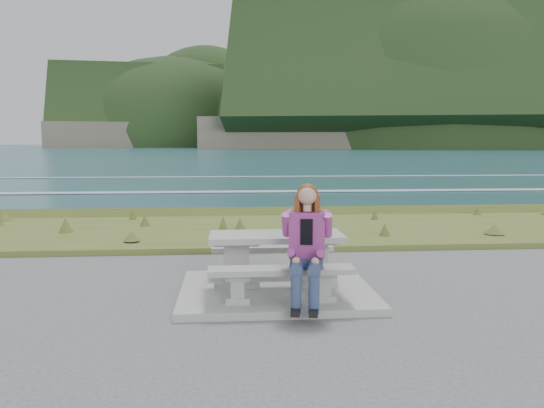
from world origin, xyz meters
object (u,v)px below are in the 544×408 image
object	(u,v)px
picnic_table	(276,246)
seated_woman	(306,262)
bench_landward	(281,275)
bench_seaward	(272,252)

from	to	relation	value
picnic_table	seated_woman	world-z (taller)	seated_woman
picnic_table	seated_woman	bearing A→B (deg)	-70.94
bench_landward	bench_seaward	bearing A→B (deg)	90.00
bench_seaward	seated_woman	bearing A→B (deg)	-79.33
bench_landward	bench_seaward	size ratio (longest dim) A/B	1.00
picnic_table	bench_landward	xyz separation A→B (m)	(0.00, -0.70, -0.23)
bench_landward	seated_woman	distance (m)	0.38
picnic_table	seated_woman	xyz separation A→B (m)	(0.29, -0.84, -0.04)
bench_seaward	seated_woman	xyz separation A→B (m)	(0.29, -1.54, 0.20)
bench_landward	picnic_table	bearing A→B (deg)	90.00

